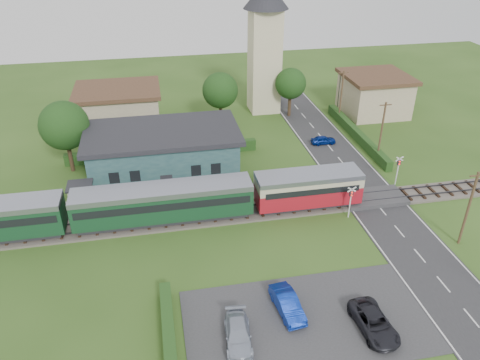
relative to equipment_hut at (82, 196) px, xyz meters
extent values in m
plane|color=#2D4C19|center=(18.00, -5.20, -1.75)|extent=(120.00, 120.00, 0.00)
cube|color=#4C443D|center=(18.00, -3.20, -1.65)|extent=(76.00, 3.20, 0.20)
cube|color=#3F3F47|center=(18.00, -3.92, -1.33)|extent=(76.00, 0.08, 0.15)
cube|color=#3F3F47|center=(18.00, -2.48, -1.33)|extent=(76.00, 0.08, 0.15)
cube|color=#28282B|center=(28.00, -5.20, -1.72)|extent=(6.00, 70.00, 0.05)
cube|color=#333335|center=(16.50, -17.20, -1.71)|extent=(17.00, 9.00, 0.08)
cube|color=#333335|center=(28.00, -3.20, -1.52)|extent=(6.20, 3.40, 0.45)
cube|color=gray|center=(8.00, 0.00, -1.52)|extent=(30.00, 3.00, 0.45)
cube|color=beige|center=(0.00, 0.00, -0.10)|extent=(2.00, 2.00, 2.40)
cube|color=#232328|center=(0.00, 0.00, 1.18)|extent=(2.30, 2.30, 0.15)
cube|color=#22484D|center=(8.00, 5.80, 0.65)|extent=(15.00, 8.00, 4.80)
cube|color=#232328|center=(8.00, 5.80, 3.30)|extent=(16.00, 9.00, 0.50)
cube|color=#232328|center=(8.00, 1.86, -0.65)|extent=(1.20, 0.12, 2.20)
cube|color=black|center=(3.00, 1.86, 0.65)|extent=(1.00, 0.12, 1.20)
cube|color=black|center=(5.00, 1.86, 0.65)|extent=(1.00, 0.12, 1.20)
cube|color=black|center=(11.00, 1.86, 0.65)|extent=(1.00, 0.12, 1.20)
cube|color=black|center=(13.00, 1.86, 0.65)|extent=(1.00, 0.12, 1.20)
cube|color=#232328|center=(21.09, -3.20, -1.16)|extent=(9.00, 2.20, 0.50)
cube|color=#A21320|center=(21.09, -3.20, -0.16)|extent=(10.00, 2.80, 1.80)
cube|color=#C0B796|center=(21.09, -3.20, 1.09)|extent=(10.00, 2.82, 0.90)
cube|color=black|center=(21.09, -3.20, 0.74)|extent=(9.00, 2.88, 0.60)
cube|color=gray|center=(21.09, -3.20, 1.74)|extent=(10.00, 2.90, 0.45)
cube|color=#232328|center=(7.49, -3.20, -1.16)|extent=(15.20, 2.20, 0.50)
cube|color=#133A21|center=(7.49, -3.20, 0.34)|extent=(16.00, 2.80, 2.60)
cube|color=black|center=(7.49, -3.20, 0.74)|extent=(15.40, 2.86, 0.70)
cube|color=gray|center=(7.49, -3.20, 1.74)|extent=(16.00, 2.90, 0.50)
cube|color=beige|center=(23.00, 22.80, 5.25)|extent=(4.00, 4.00, 14.00)
cube|color=tan|center=(3.00, 19.80, 0.75)|extent=(10.00, 8.00, 5.00)
cube|color=#472D1E|center=(3.00, 19.80, 3.50)|extent=(10.80, 8.80, 0.50)
cube|color=tan|center=(38.00, 18.80, 0.75)|extent=(8.00, 8.00, 5.00)
cube|color=#472D1E|center=(38.00, 18.80, 3.50)|extent=(8.80, 8.80, 0.50)
cube|color=#193814|center=(7.00, -17.20, -1.15)|extent=(0.80, 9.00, 1.20)
cube|color=#193814|center=(32.20, 10.80, -1.15)|extent=(0.80, 18.00, 1.20)
cube|color=#193814|center=(8.00, 10.30, -1.10)|extent=(22.00, 0.80, 1.30)
cylinder|color=#332316|center=(-2.00, 8.80, 0.32)|extent=(0.44, 0.44, 4.12)
sphere|color=#143311|center=(-2.00, 8.80, 3.65)|extent=(5.20, 5.20, 5.20)
cylinder|color=#332316|center=(16.00, 17.80, 0.18)|extent=(0.44, 0.44, 3.85)
sphere|color=#143311|center=(16.00, 17.80, 3.29)|extent=(4.60, 4.60, 4.60)
cylinder|color=#332316|center=(26.00, 19.80, 0.04)|extent=(0.44, 0.44, 3.58)
sphere|color=#143311|center=(26.00, 19.80, 2.93)|extent=(4.20, 4.20, 4.20)
cylinder|color=#473321|center=(32.20, -11.20, 1.75)|extent=(0.22, 0.22, 7.00)
cube|color=#473321|center=(32.20, -11.20, 4.95)|extent=(1.40, 0.10, 0.10)
cylinder|color=#473321|center=(32.20, 4.80, 1.75)|extent=(0.22, 0.22, 7.00)
cube|color=#473321|center=(32.20, 4.80, 4.95)|extent=(1.40, 0.10, 0.10)
cylinder|color=#473321|center=(32.20, 16.80, 1.75)|extent=(0.22, 0.22, 7.00)
cube|color=#473321|center=(32.20, 16.80, 4.95)|extent=(1.40, 0.10, 0.10)
cylinder|color=silver|center=(24.40, -5.60, -0.25)|extent=(0.12, 0.12, 3.00)
cube|color=#232328|center=(24.40, -5.60, 0.85)|extent=(0.35, 0.18, 0.55)
sphere|color=#FF190C|center=(24.40, -5.72, 1.00)|extent=(0.14, 0.14, 0.14)
sphere|color=#FF190C|center=(24.40, -5.72, 0.70)|extent=(0.14, 0.14, 0.14)
cube|color=silver|center=(24.40, -5.60, 1.25)|extent=(0.84, 0.05, 0.55)
cube|color=silver|center=(24.40, -5.60, 1.25)|extent=(0.84, 0.05, 0.55)
cylinder|color=silver|center=(31.60, -0.80, -0.25)|extent=(0.12, 0.12, 3.00)
cube|color=#232328|center=(31.60, -0.80, 0.85)|extent=(0.35, 0.18, 0.55)
sphere|color=#FF190C|center=(31.60, -0.92, 1.00)|extent=(0.14, 0.14, 0.14)
sphere|color=#FF190C|center=(31.60, -0.92, 0.70)|extent=(0.14, 0.14, 0.14)
cube|color=silver|center=(31.60, -0.80, 1.25)|extent=(0.84, 0.05, 0.55)
cube|color=silver|center=(31.60, -0.80, 1.25)|extent=(0.84, 0.05, 0.55)
cylinder|color=#3F3F47|center=(-4.00, 14.80, 0.75)|extent=(0.14, 0.14, 5.00)
sphere|color=orange|center=(-4.00, 14.80, 3.25)|extent=(0.30, 0.30, 0.30)
cylinder|color=#3F3F47|center=(34.00, 21.80, 0.75)|extent=(0.14, 0.14, 5.00)
sphere|color=orange|center=(34.00, 21.80, 3.25)|extent=(0.30, 0.30, 0.30)
imported|color=navy|center=(27.54, 10.04, -1.18)|extent=(3.02, 1.23, 1.03)
imported|color=#0B2896|center=(15.42, -16.09, -1.00)|extent=(1.88, 4.18, 1.33)
imported|color=#A4ACBE|center=(11.48, -18.10, -1.06)|extent=(2.10, 4.32, 1.21)
imported|color=black|center=(20.71, -18.86, -1.04)|extent=(2.33, 4.64, 1.26)
imported|color=gray|center=(15.95, 0.17, -0.51)|extent=(0.63, 0.46, 1.57)
imported|color=gray|center=(0.99, -0.48, -0.33)|extent=(0.93, 1.08, 1.93)
camera|label=1|loc=(7.48, -39.36, 23.05)|focal=35.00mm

